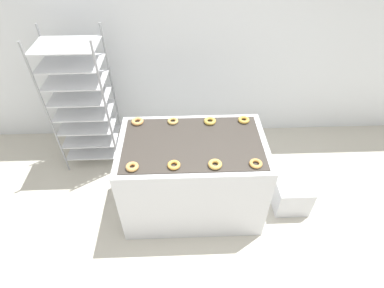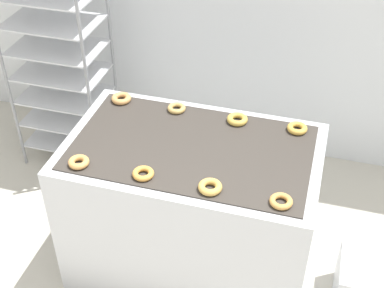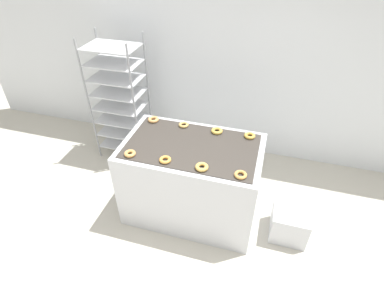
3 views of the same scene
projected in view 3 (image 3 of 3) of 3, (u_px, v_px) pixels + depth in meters
ground_plane at (173, 258)px, 3.17m from camera, size 14.00×14.00×0.00m
wall_back at (222, 59)px, 3.97m from camera, size 8.00×0.05×2.80m
fryer_machine at (192, 180)px, 3.42m from camera, size 1.48×0.91×0.98m
baking_rack_cart at (119, 99)px, 4.12m from camera, size 0.70×0.48×1.77m
glaze_bin at (289, 222)px, 3.32m from camera, size 0.39×0.40×0.37m
donut_near_left at (130, 154)px, 2.99m from camera, size 0.12×0.12×0.04m
donut_near_midleft at (165, 160)px, 2.92m from camera, size 0.12×0.12×0.03m
donut_near_midright at (202, 167)px, 2.83m from camera, size 0.13×0.13×0.04m
donut_near_right at (241, 175)px, 2.74m from camera, size 0.12×0.12×0.03m
donut_far_left at (153, 119)px, 3.51m from camera, size 0.13×0.13×0.04m
donut_far_midleft at (184, 125)px, 3.42m from camera, size 0.11×0.11×0.03m
donut_far_midright at (217, 131)px, 3.32m from camera, size 0.13×0.13×0.04m
donut_far_right at (250, 136)px, 3.24m from camera, size 0.12×0.12×0.04m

